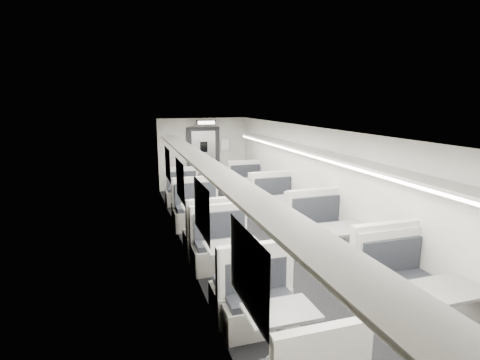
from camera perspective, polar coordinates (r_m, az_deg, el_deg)
room at (r=7.09m, az=4.38°, el=-2.45°), size 3.24×12.24×2.64m
booth_left_a at (r=10.35m, az=-8.15°, el=-2.73°), size 0.97×1.98×1.06m
booth_left_b at (r=8.15m, az=-5.47°, el=-6.40°), size 1.10×2.24×1.20m
booth_left_c at (r=6.11m, az=-0.93°, el=-13.00°), size 1.06×2.14×1.15m
booth_left_d at (r=4.61m, az=6.14°, el=-22.64°), size 0.96×1.95×1.05m
booth_right_a at (r=10.87m, az=2.27°, el=-1.75°), size 1.06×2.14×1.15m
booth_right_b at (r=8.81m, az=7.32°, el=-5.05°), size 1.10×2.22×1.19m
booth_right_c at (r=6.90m, az=15.40°, el=-10.10°), size 1.16×2.34×1.25m
booth_right_d at (r=5.43m, az=28.23°, el=-17.84°), size 1.08×2.19×1.17m
passenger at (r=9.54m, az=-5.41°, el=-1.69°), size 0.55×0.38×1.43m
window_a at (r=9.96m, az=-10.97°, el=2.45°), size 0.02×1.18×0.84m
window_b at (r=7.82m, az=-9.11°, el=-0.08°), size 0.02×1.18×0.84m
window_c at (r=5.71m, az=-5.85°, el=-4.49°), size 0.02×1.18×0.84m
window_d at (r=3.72m, az=1.21°, el=-13.76°), size 0.02×1.18×0.84m
luggage_rack_left at (r=6.30m, az=-5.07°, el=2.37°), size 0.46×10.40×0.09m
luggage_rack_right at (r=7.24m, az=14.56°, el=3.29°), size 0.46×10.40×0.09m
vestibule_door at (r=12.72m, az=-5.56°, el=3.24°), size 1.10×0.13×2.10m
exit_sign at (r=12.11m, az=-5.20°, el=8.71°), size 0.62×0.12×0.16m
wall_notice at (r=12.81m, az=-2.29°, el=5.43°), size 0.32×0.02×0.40m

